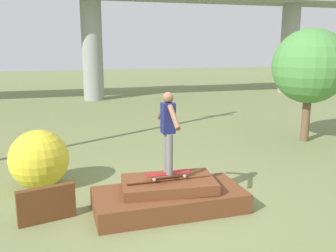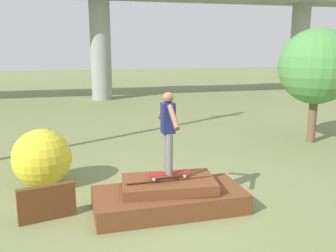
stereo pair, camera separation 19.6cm
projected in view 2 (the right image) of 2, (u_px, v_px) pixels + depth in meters
The scene contains 8 objects.
ground_plane at pixel (169, 209), 6.86m from camera, with size 80.00×80.00×0.00m, color olive.
scrap_pile at pixel (169, 197), 6.83m from camera, with size 2.73×1.31×0.60m.
scrap_plank_loose at pixel (47, 203), 6.39m from camera, with size 0.97×0.35×0.61m.
skateboard at pixel (168, 174), 6.74m from camera, with size 0.83×0.23×0.09m.
skater at pixel (168, 128), 6.56m from camera, with size 0.23×1.10×1.46m.
highway_overpass at pixel (99, 1), 19.58m from camera, with size 44.00×3.41×6.01m.
tree_behind_left at pixel (317, 67), 11.13m from camera, with size 2.25×2.25×3.45m.
bush_yellow_flowering at pixel (42, 158), 7.87m from camera, with size 1.23×1.23×1.23m.
Camera 2 is at (-1.61, -6.17, 2.95)m, focal length 40.00 mm.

